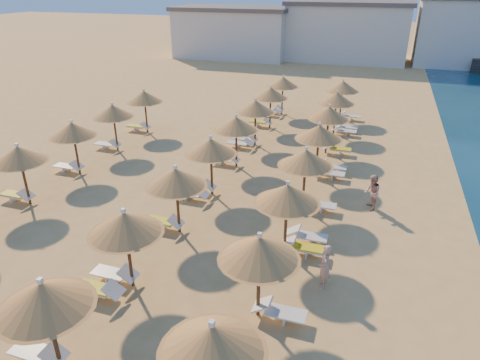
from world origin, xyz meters
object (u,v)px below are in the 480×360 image
(parasol_row_east, at_px, (297,175))
(beachgoer_b, at_px, (372,193))
(beachgoer_a, at_px, (324,267))
(parasol_row_west, at_px, (195,162))

(parasol_row_east, xyz_separation_m, beachgoer_b, (3.01, 2.76, -1.63))
(parasol_row_east, distance_m, beachgoer_a, 4.29)
(parasol_row_east, relative_size, parasol_row_west, 1.00)
(beachgoer_a, bearing_deg, parasol_row_west, -130.05)
(parasol_row_west, height_order, beachgoer_b, parasol_row_west)
(parasol_row_east, bearing_deg, parasol_row_west, 180.00)
(parasol_row_east, height_order, parasol_row_west, same)
(parasol_row_west, height_order, beachgoer_a, parasol_row_west)
(parasol_row_west, bearing_deg, beachgoer_b, 20.04)
(parasol_row_west, relative_size, beachgoer_a, 21.53)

